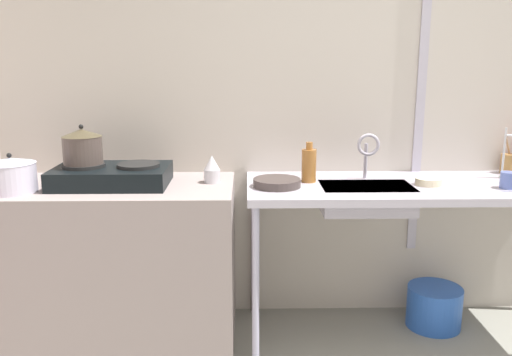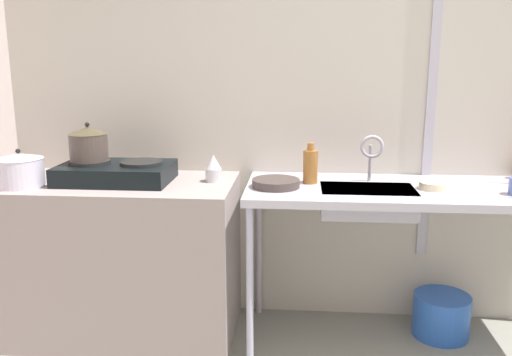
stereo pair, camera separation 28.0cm
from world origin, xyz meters
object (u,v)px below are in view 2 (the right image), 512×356
(stove, at_px, (116,172))
(pot_beside_stove, at_px, (20,170))
(pot_on_left_burner, at_px, (88,144))
(faucet, at_px, (372,150))
(percolator, at_px, (213,168))
(bucket_on_floor, at_px, (441,315))
(small_bowl_on_drainboard, at_px, (433,186))
(bottle_by_sink, at_px, (310,166))
(sink_basin, at_px, (367,201))
(frying_pan, at_px, (276,183))

(stove, height_order, pot_beside_stove, pot_beside_stove)
(pot_on_left_burner, height_order, faucet, pot_on_left_burner)
(pot_on_left_burner, relative_size, percolator, 1.39)
(pot_on_left_burner, distance_m, bucket_on_floor, 2.13)
(small_bowl_on_drainboard, distance_m, bottle_by_sink, 0.63)
(stove, height_order, sink_basin, stove)
(pot_on_left_burner, height_order, frying_pan, pot_on_left_burner)
(stove, xyz_separation_m, bucket_on_floor, (1.77, 0.09, -0.80))
(stove, xyz_separation_m, bottle_by_sink, (1.03, 0.06, 0.04))
(faucet, xyz_separation_m, small_bowl_on_drainboard, (0.30, -0.12, -0.15))
(sink_basin, height_order, bucket_on_floor, sink_basin)
(faucet, bearing_deg, frying_pan, -163.37)
(pot_on_left_burner, bearing_deg, faucet, 3.64)
(stove, distance_m, bottle_by_sink, 1.03)
(pot_on_left_burner, height_order, bottle_by_sink, pot_on_left_burner)
(bottle_by_sink, bearing_deg, percolator, -179.27)
(stove, distance_m, pot_on_left_burner, 0.21)
(stove, xyz_separation_m, pot_on_left_burner, (-0.14, 0.00, 0.15))
(pot_beside_stove, distance_m, bucket_on_floor, 2.38)
(bottle_by_sink, bearing_deg, faucet, 6.98)
(sink_basin, xyz_separation_m, small_bowl_on_drainboard, (0.33, 0.01, 0.09))
(stove, relative_size, percolator, 4.01)
(pot_beside_stove, xyz_separation_m, sink_basin, (1.77, 0.10, -0.15))
(pot_beside_stove, relative_size, bucket_on_floor, 0.79)
(percolator, xyz_separation_m, bucket_on_floor, (1.25, 0.04, -0.82))
(bottle_by_sink, xyz_separation_m, bucket_on_floor, (0.74, 0.03, -0.84))
(sink_basin, bearing_deg, small_bowl_on_drainboard, 2.41)
(sink_basin, distance_m, faucet, 0.28)
(bucket_on_floor, bearing_deg, percolator, -178.24)
(stove, bearing_deg, frying_pan, -3.54)
(pot_on_left_burner, distance_m, bottle_by_sink, 1.18)
(small_bowl_on_drainboard, distance_m, bucket_on_floor, 0.78)
(faucet, distance_m, bucket_on_floor, 1.01)
(pot_on_left_burner, xyz_separation_m, percolator, (0.66, 0.05, -0.13))
(stove, relative_size, pot_beside_stove, 2.41)
(pot_beside_stove, relative_size, frying_pan, 0.99)
(sink_basin, relative_size, bucket_on_floor, 1.54)
(small_bowl_on_drainboard, height_order, bottle_by_sink, bottle_by_sink)
(percolator, height_order, sink_basin, percolator)
(pot_beside_stove, distance_m, frying_pan, 1.31)
(sink_basin, relative_size, faucet, 1.85)
(small_bowl_on_drainboard, relative_size, bottle_by_sink, 0.64)
(pot_on_left_burner, bearing_deg, percolator, 4.29)
(pot_on_left_burner, relative_size, pot_beside_stove, 0.84)
(faucet, height_order, small_bowl_on_drainboard, faucet)
(faucet, xyz_separation_m, bucket_on_floor, (0.42, -0.01, -0.92))
(pot_on_left_burner, distance_m, small_bowl_on_drainboard, 1.80)
(faucet, distance_m, bottle_by_sink, 0.33)
(pot_beside_stove, bearing_deg, pot_on_left_burner, 24.23)
(pot_on_left_burner, relative_size, bottle_by_sink, 0.95)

